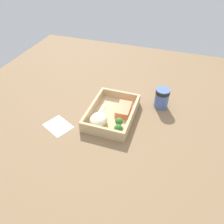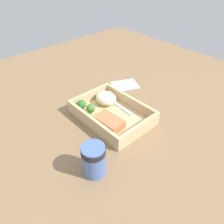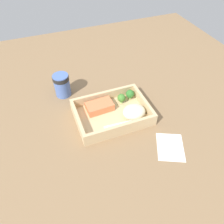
{
  "view_description": "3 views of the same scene",
  "coord_description": "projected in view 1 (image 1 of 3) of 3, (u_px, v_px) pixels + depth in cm",
  "views": [
    {
      "loc": [
        71.64,
        24.09,
        66.74
      ],
      "look_at": [
        0.0,
        0.0,
        2.7
      ],
      "focal_mm": 35.0,
      "sensor_mm": 36.0,
      "label": 1
    },
    {
      "loc": [
        -46.64,
        42.52,
        51.35
      ],
      "look_at": [
        0.0,
        0.0,
        2.7
      ],
      "focal_mm": 35.0,
      "sensor_mm": 36.0,
      "label": 2
    },
    {
      "loc": [
        -20.79,
        -54.32,
        61.76
      ],
      "look_at": [
        0.0,
        0.0,
        2.7
      ],
      "focal_mm": 35.0,
      "sensor_mm": 36.0,
      "label": 3
    }
  ],
  "objects": [
    {
      "name": "tray_rim",
      "position": [
        112.0,
        111.0,
        0.99
      ],
      "size": [
        27.75,
        19.86,
        4.03
      ],
      "color": "tan",
      "rests_on": "takeout_tray"
    },
    {
      "name": "fork",
      "position": [
        97.0,
        117.0,
        0.99
      ],
      "size": [
        15.88,
        2.73,
        0.44
      ],
      "color": "silver",
      "rests_on": "takeout_tray"
    },
    {
      "name": "broccoli_floret_1",
      "position": [
        118.0,
        129.0,
        0.9
      ],
      "size": [
        3.44,
        3.44,
        4.22
      ],
      "color": "#7C9658",
      "rests_on": "takeout_tray"
    },
    {
      "name": "salmon_fillet",
      "position": [
        124.0,
        109.0,
        1.0
      ],
      "size": [
        10.55,
        6.56,
        3.0
      ],
      "primitive_type": "cube",
      "rotation": [
        0.0,
        0.0,
        0.05
      ],
      "color": "#E97648",
      "rests_on": "takeout_tray"
    },
    {
      "name": "receipt_slip",
      "position": [
        58.0,
        126.0,
        0.96
      ],
      "size": [
        12.98,
        14.2,
        0.24
      ],
      "primitive_type": "cube",
      "rotation": [
        0.0,
        0.0,
        -0.44
      ],
      "color": "white",
      "rests_on": "ground_plane"
    },
    {
      "name": "paper_cup",
      "position": [
        162.0,
        97.0,
        1.03
      ],
      "size": [
        6.66,
        6.66,
        9.87
      ],
      "color": "#4E6DB7",
      "rests_on": "ground_plane"
    },
    {
      "name": "ground_plane",
      "position": [
        112.0,
        118.0,
        1.01
      ],
      "size": [
        160.0,
        160.0,
        2.0
      ],
      "primitive_type": "cube",
      "color": "olive"
    },
    {
      "name": "broccoli_floret_2",
      "position": [
        119.0,
        122.0,
        0.93
      ],
      "size": [
        3.31,
        3.31,
        4.15
      ],
      "color": "#7FAB5D",
      "rests_on": "takeout_tray"
    },
    {
      "name": "takeout_tray",
      "position": [
        112.0,
        115.0,
        1.0
      ],
      "size": [
        27.75,
        19.86,
        1.2
      ],
      "primitive_type": "cube",
      "color": "tan",
      "rests_on": "ground_plane"
    },
    {
      "name": "mashed_potatoes",
      "position": [
        99.0,
        120.0,
        0.94
      ],
      "size": [
        8.7,
        7.57,
        4.56
      ],
      "primitive_type": "ellipsoid",
      "color": "beige",
      "rests_on": "takeout_tray"
    }
  ]
}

